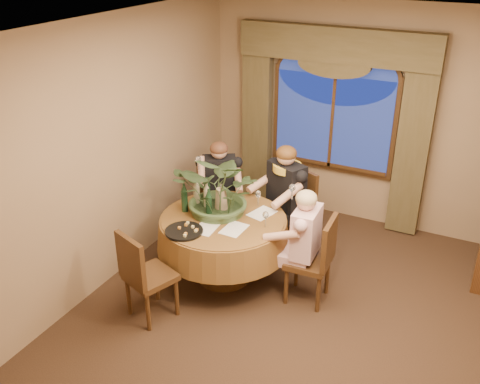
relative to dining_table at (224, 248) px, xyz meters
The scene contains 31 objects.
floor 1.27m from the dining_table, 22.12° to the right, with size 5.00×5.00×0.00m, color black.
wall_back 2.55m from the dining_table, 61.16° to the left, with size 4.50×4.50×0.00m, color #83694A.
ceiling 2.71m from the dining_table, 22.12° to the right, with size 5.00×5.00×0.00m, color white.
window 2.24m from the dining_table, 75.10° to the left, with size 1.62×0.10×1.32m, color navy, non-canonical shape.
arched_transom 2.66m from the dining_table, 75.10° to the left, with size 1.60×0.06×0.44m, color navy, non-canonical shape.
drapery_left 2.14m from the dining_table, 104.72° to the left, with size 0.38×0.14×2.32m, color #43391E.
drapery_right 2.60m from the dining_table, 51.04° to the left, with size 0.38×0.14×2.32m, color #43391E.
swag_valance 2.74m from the dining_table, 74.50° to the left, with size 2.45×0.16×0.42m, color #43391E, non-canonical shape.
dining_table is the anchor object (origin of this frame).
chair_right 0.96m from the dining_table, ahead, with size 0.42×0.42×0.96m, color black.
chair_back_right 1.01m from the dining_table, 65.61° to the left, with size 0.42×0.42×0.96m, color black.
chair_back 0.92m from the dining_table, 124.39° to the left, with size 0.42×0.42×0.96m, color black.
chair_front_left 0.96m from the dining_table, 110.23° to the right, with size 0.42×0.42×0.96m, color black.
person_pink 0.95m from the dining_table, ahead, with size 0.45×0.41×1.24m, color #CCA2A4, non-canonical shape.
person_back 0.97m from the dining_table, 121.05° to the left, with size 0.45×0.42×1.27m, color black, non-canonical shape.
person_scarf 0.95m from the dining_table, 64.30° to the left, with size 0.49×0.45×1.36m, color black, non-canonical shape.
stoneware_vase 0.53m from the dining_table, 125.75° to the left, with size 0.15×0.15×0.27m, color #927959, non-canonical shape.
centerpiece_plant 1.00m from the dining_table, 122.06° to the left, with size 0.96×1.07×0.83m, color #38512D.
olive_bowl 0.40m from the dining_table, 47.32° to the right, with size 0.15×0.15×0.05m, color #415129.
cheese_platter 0.62m from the dining_table, 115.60° to the right, with size 0.39×0.39×0.02m, color black.
wine_bottle_0 0.56m from the dining_table, 161.13° to the right, with size 0.07×0.07×0.33m, color black.
wine_bottle_1 0.67m from the dining_table, 164.31° to the left, with size 0.07×0.07×0.33m, color tan.
wine_bottle_2 0.64m from the dining_table, 147.69° to the left, with size 0.07×0.07×0.33m, color black.
wine_bottle_3 0.60m from the dining_table, 161.67° to the left, with size 0.07×0.07×0.33m, color tan.
wine_bottle_4 0.70m from the dining_table, behind, with size 0.07×0.07×0.33m, color black.
tasting_paper_0 0.47m from the dining_table, 37.36° to the right, with size 0.21×0.30×0.00m, color white.
tasting_paper_1 0.57m from the dining_table, 39.88° to the left, with size 0.21×0.30×0.00m, color white.
tasting_paper_2 0.47m from the dining_table, 100.84° to the right, with size 0.21×0.30×0.00m, color white.
wine_glass_person_pink 0.67m from the dining_table, ahead, with size 0.07×0.07×0.18m, color silver, non-canonical shape.
wine_glass_person_back 0.67m from the dining_table, 121.05° to the left, with size 0.07×0.07×0.18m, color silver, non-canonical shape.
wine_glass_person_scarf 0.67m from the dining_table, 64.30° to the left, with size 0.07×0.07×0.18m, color silver, non-canonical shape.
Camera 1 is at (1.26, -3.90, 3.49)m, focal length 40.00 mm.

